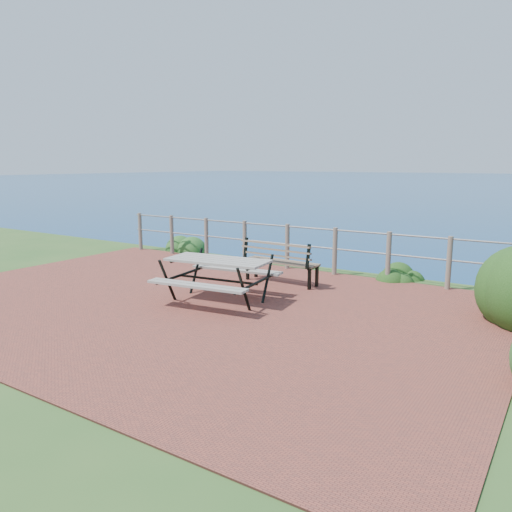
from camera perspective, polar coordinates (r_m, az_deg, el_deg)
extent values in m
cube|color=brown|center=(8.56, -7.61, -5.42)|extent=(10.00, 7.00, 0.12)
cylinder|color=#6B5B4C|center=(13.96, -13.09, 2.77)|extent=(0.10, 0.10, 1.00)
cylinder|color=#6B5B4C|center=(13.16, -9.60, 2.44)|extent=(0.10, 0.10, 1.00)
cylinder|color=#6B5B4C|center=(12.41, -5.68, 2.05)|extent=(0.10, 0.10, 1.00)
cylinder|color=#6B5B4C|center=(11.73, -1.29, 1.61)|extent=(0.10, 0.10, 1.00)
cylinder|color=#6B5B4C|center=(11.13, 3.60, 1.11)|extent=(0.10, 0.10, 1.00)
cylinder|color=#6B5B4C|center=(10.62, 9.00, 0.54)|extent=(0.10, 0.10, 1.00)
cylinder|color=#6B5B4C|center=(10.22, 14.89, -0.08)|extent=(0.10, 0.10, 1.00)
cylinder|color=#6B5B4C|center=(9.93, 21.19, -0.74)|extent=(0.10, 0.10, 1.00)
cylinder|color=slate|center=(11.07, 3.63, 3.41)|extent=(9.40, 0.04, 0.04)
cylinder|color=slate|center=(11.13, 3.60, 1.36)|extent=(9.40, 0.04, 0.04)
cube|color=gray|center=(8.43, -4.40, -0.49)|extent=(1.81, 0.92, 0.04)
cube|color=gray|center=(8.49, -4.37, -2.40)|extent=(1.75, 0.47, 0.04)
cube|color=gray|center=(8.49, -4.37, -2.40)|extent=(1.75, 0.47, 0.04)
cylinder|color=black|center=(8.50, -4.37, -2.72)|extent=(1.49, 0.23, 0.04)
cube|color=brown|center=(9.77, 2.92, -0.66)|extent=(1.56, 0.45, 0.03)
cube|color=brown|center=(9.73, 2.93, 0.90)|extent=(1.54, 0.18, 0.35)
cube|color=black|center=(9.82, 2.90, -1.87)|extent=(0.05, 0.06, 0.42)
cube|color=black|center=(9.82, 2.90, -1.87)|extent=(0.05, 0.06, 0.42)
cube|color=black|center=(9.82, 2.90, -1.87)|extent=(0.05, 0.06, 0.42)
cube|color=black|center=(9.82, 2.90, -1.87)|extent=(0.05, 0.06, 0.42)
ellipsoid|color=#265921|center=(13.81, -7.33, 0.70)|extent=(0.87, 0.87, 0.65)
ellipsoid|color=#193C12|center=(10.63, 16.26, -2.61)|extent=(0.75, 0.75, 0.49)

